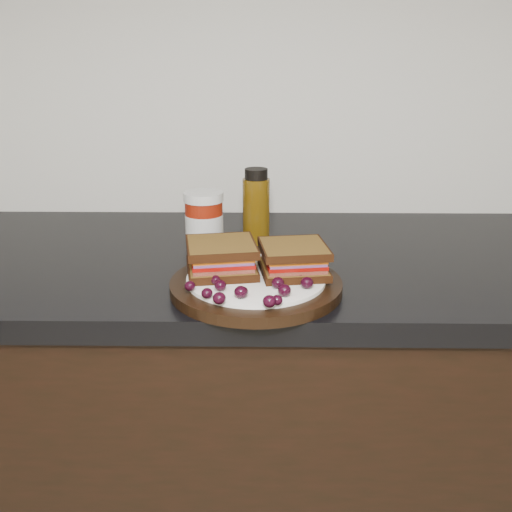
{
  "coord_description": "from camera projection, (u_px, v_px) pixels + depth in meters",
  "views": [
    {
      "loc": [
        0.18,
        0.66,
        1.27
      ],
      "look_at": [
        0.17,
        1.52,
        0.96
      ],
      "focal_mm": 40.0,
      "sensor_mm": 36.0,
      "label": 1
    }
  ],
  "objects": [
    {
      "name": "grape_23",
      "position": [
        203.0,
        267.0,
        0.94
      ],
      "size": [
        0.02,
        0.02,
        0.02
      ],
      "primitive_type": "ellipsoid",
      "color": "black",
      "rests_on": "plate"
    },
    {
      "name": "grape_11",
      "position": [
        300.0,
        278.0,
        0.9
      ],
      "size": [
        0.02,
        0.02,
        0.01
      ],
      "primitive_type": "ellipsoid",
      "color": "black",
      "rests_on": "plate"
    },
    {
      "name": "oil_bottle",
      "position": [
        256.0,
        206.0,
        1.15
      ],
      "size": [
        0.06,
        0.06,
        0.15
      ],
      "primitive_type": "cylinder",
      "rotation": [
        0.0,
        0.0,
        -0.05
      ],
      "color": "#533808",
      "rests_on": "countertop"
    },
    {
      "name": "sandwich_right",
      "position": [
        294.0,
        259.0,
        0.93
      ],
      "size": [
        0.12,
        0.12,
        0.05
      ],
      "primitive_type": null,
      "rotation": [
        0.0,
        0.0,
        0.14
      ],
      "color": "brown",
      "rests_on": "plate"
    },
    {
      "name": "grape_3",
      "position": [
        219.0,
        298.0,
        0.82
      ],
      "size": [
        0.02,
        0.02,
        0.02
      ],
      "primitive_type": "ellipsoid",
      "color": "black",
      "rests_on": "plate"
    },
    {
      "name": "grape_15",
      "position": [
        284.0,
        267.0,
        0.94
      ],
      "size": [
        0.02,
        0.02,
        0.02
      ],
      "primitive_type": "ellipsoid",
      "color": "black",
      "rests_on": "plate"
    },
    {
      "name": "grape_0",
      "position": [
        190.0,
        286.0,
        0.87
      ],
      "size": [
        0.02,
        0.02,
        0.02
      ],
      "primitive_type": "ellipsoid",
      "color": "black",
      "rests_on": "plate"
    },
    {
      "name": "grape_18",
      "position": [
        204.0,
        267.0,
        0.94
      ],
      "size": [
        0.02,
        0.02,
        0.02
      ],
      "primitive_type": "ellipsoid",
      "color": "black",
      "rests_on": "plate"
    },
    {
      "name": "grape_7",
      "position": [
        277.0,
        300.0,
        0.82
      ],
      "size": [
        0.02,
        0.02,
        0.02
      ],
      "primitive_type": "ellipsoid",
      "color": "black",
      "rests_on": "plate"
    },
    {
      "name": "base_cabinets",
      "position": [
        181.0,
        452.0,
        1.27
      ],
      "size": [
        3.96,
        0.58,
        0.86
      ],
      "primitive_type": "cube",
      "color": "black",
      "rests_on": "ground_plane"
    },
    {
      "name": "grape_6",
      "position": [
        269.0,
        301.0,
        0.81
      ],
      "size": [
        0.02,
        0.02,
        0.02
      ],
      "primitive_type": "ellipsoid",
      "color": "black",
      "rests_on": "plate"
    },
    {
      "name": "grape_16",
      "position": [
        222.0,
        262.0,
        0.97
      ],
      "size": [
        0.02,
        0.02,
        0.02
      ],
      "primitive_type": "ellipsoid",
      "color": "black",
      "rests_on": "plate"
    },
    {
      "name": "grape_8",
      "position": [
        284.0,
        290.0,
        0.85
      ],
      "size": [
        0.02,
        0.02,
        0.02
      ],
      "primitive_type": "ellipsoid",
      "color": "black",
      "rests_on": "plate"
    },
    {
      "name": "condiment_jar",
      "position": [
        204.0,
        221.0,
        1.11
      ],
      "size": [
        0.08,
        0.08,
        0.11
      ],
      "primitive_type": "cylinder",
      "rotation": [
        0.0,
        0.0,
        0.05
      ],
      "color": "maroon",
      "rests_on": "countertop"
    },
    {
      "name": "grape_5",
      "position": [
        243.0,
        292.0,
        0.85
      ],
      "size": [
        0.02,
        0.02,
        0.02
      ],
      "primitive_type": "ellipsoid",
      "color": "black",
      "rests_on": "plate"
    },
    {
      "name": "grape_2",
      "position": [
        207.0,
        293.0,
        0.84
      ],
      "size": [
        0.02,
        0.02,
        0.02
      ],
      "primitive_type": "ellipsoid",
      "color": "black",
      "rests_on": "plate"
    },
    {
      "name": "grape_12",
      "position": [
        312.0,
        276.0,
        0.91
      ],
      "size": [
        0.02,
        0.02,
        0.01
      ],
      "primitive_type": "ellipsoid",
      "color": "black",
      "rests_on": "plate"
    },
    {
      "name": "grape_1",
      "position": [
        220.0,
        285.0,
        0.87
      ],
      "size": [
        0.02,
        0.02,
        0.02
      ],
      "primitive_type": "ellipsoid",
      "color": "black",
      "rests_on": "plate"
    },
    {
      "name": "countertop",
      "position": [
        171.0,
        263.0,
        1.11
      ],
      "size": [
        3.98,
        0.6,
        0.04
      ],
      "primitive_type": "cube",
      "color": "black",
      "rests_on": "base_cabinets"
    },
    {
      "name": "grape_17",
      "position": [
        220.0,
        266.0,
        0.95
      ],
      "size": [
        0.02,
        0.02,
        0.02
      ],
      "primitive_type": "ellipsoid",
      "color": "black",
      "rests_on": "plate"
    },
    {
      "name": "plate",
      "position": [
        256.0,
        285.0,
        0.93
      ],
      "size": [
        0.28,
        0.28,
        0.02
      ],
      "primitive_type": "cylinder",
      "color": "black",
      "rests_on": "countertop"
    },
    {
      "name": "grape_4",
      "position": [
        241.0,
        292.0,
        0.84
      ],
      "size": [
        0.02,
        0.02,
        0.02
      ],
      "primitive_type": "ellipsoid",
      "color": "black",
      "rests_on": "plate"
    },
    {
      "name": "wall_back",
      "position": [
        182.0,
        12.0,
        1.24
      ],
      "size": [
        4.0,
        0.01,
        2.7
      ],
      "primitive_type": "cube",
      "color": "white",
      "rests_on": "ground_plane"
    },
    {
      "name": "grape_14",
      "position": [
        298.0,
        263.0,
        0.96
      ],
      "size": [
        0.02,
        0.02,
        0.02
      ],
      "primitive_type": "ellipsoid",
      "color": "black",
      "rests_on": "plate"
    },
    {
      "name": "grape_22",
      "position": [
        223.0,
        270.0,
        0.93
      ],
      "size": [
        0.02,
        0.02,
        0.02
      ],
      "primitive_type": "ellipsoid",
      "color": "black",
      "rests_on": "plate"
    },
    {
      "name": "grape_10",
      "position": [
        307.0,
        283.0,
        0.88
      ],
      "size": [
        0.02,
        0.02,
        0.02
      ],
      "primitive_type": "ellipsoid",
      "color": "black",
      "rests_on": "plate"
    },
    {
      "name": "grape_20",
      "position": [
        216.0,
        280.0,
        0.89
      ],
      "size": [
        0.02,
        0.02,
        0.02
      ],
      "primitive_type": "ellipsoid",
      "color": "black",
      "rests_on": "plate"
    },
    {
      "name": "grape_13",
      "position": [
        305.0,
        270.0,
        0.93
      ],
      "size": [
        0.02,
        0.02,
        0.02
      ],
      "primitive_type": "ellipsoid",
      "color": "black",
      "rests_on": "plate"
    },
    {
      "name": "grape_9",
      "position": [
        278.0,
        283.0,
        0.88
      ],
      "size": [
        0.02,
        0.02,
        0.02
      ],
      "primitive_type": "ellipsoid",
      "color": "black",
      "rests_on": "plate"
    },
    {
      "name": "grape_21",
      "position": [
        233.0,
        268.0,
        0.95
      ],
      "size": [
        0.01,
        0.01,
        0.01
      ],
      "primitive_type": "ellipsoid",
      "color": "black",
      "rests_on": "plate"
    },
    {
      "name": "grape_19",
      "position": [
        208.0,
        270.0,
        0.93
      ],
      "size": [
        0.02,
        0.02,
        0.02
      ],
      "primitive_type": "ellipsoid",
      "color": "black",
      "rests_on": "plate"
    },
    {
      "name": "sandwich_left",
      "position": [
        221.0,
        258.0,
        0.94
      ],
      "size": [
        0.13,
        0.13,
        0.05
      ],
      "primitive_type": null,
      "rotation": [
        0.0,
        0.0,
        0.17
      ],
      "color": "brown",
      "rests_on": "plate"
    }
  ]
}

